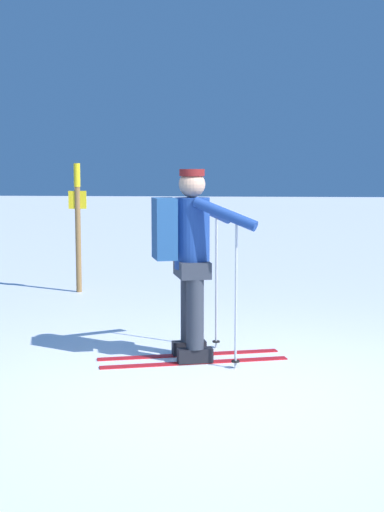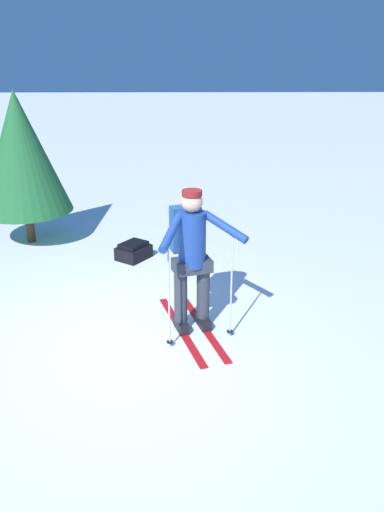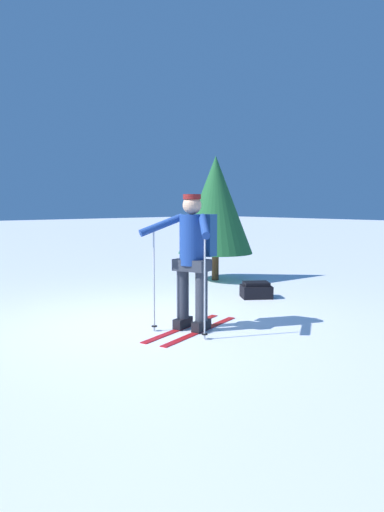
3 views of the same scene
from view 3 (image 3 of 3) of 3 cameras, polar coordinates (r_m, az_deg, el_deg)
name	(u,v)px [view 3 (image 3 of 3)]	position (r m, az deg, el deg)	size (l,w,h in m)	color
ground_plane	(140,323)	(6.57, -5.97, -7.63)	(80.00, 80.00, 0.00)	white
skier	(193,253)	(6.06, 0.14, 0.37)	(1.67, 1.01, 1.66)	red
dropped_backpack	(256,290)	(8.29, 7.35, -3.91)	(0.62, 0.59, 0.26)	black
pine_tree	(216,205)	(10.02, 2.71, 5.84)	(1.49, 1.49, 2.49)	#4C331E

